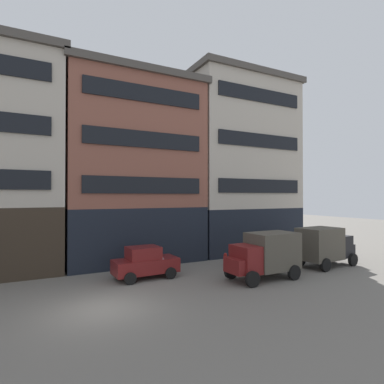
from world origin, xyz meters
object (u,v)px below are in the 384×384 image
Objects in this scene: delivery_truck_near at (325,245)px; delivery_truck_far at (265,254)px; fire_hydrant_curbside at (225,259)px; sedan_dark at (145,262)px.

delivery_truck_near is 1.02× the size of delivery_truck_far.
delivery_truck_near is 5.38× the size of fire_hydrant_curbside.
delivery_truck_near and delivery_truck_far have the same top height.
fire_hydrant_curbside is (0.03, 4.07, -1.00)m from delivery_truck_far.
delivery_truck_near is at bearing 6.29° from delivery_truck_far.
delivery_truck_far is 6.88m from sedan_dark.
sedan_dark is (-6.02, 3.31, -0.51)m from delivery_truck_far.
sedan_dark is 4.52× the size of fire_hydrant_curbside.
delivery_truck_far is at bearing -28.79° from sedan_dark.
delivery_truck_far is 4.19m from fire_hydrant_curbside.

